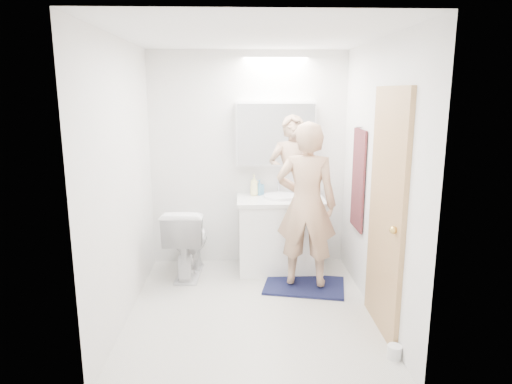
{
  "coord_description": "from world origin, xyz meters",
  "views": [
    {
      "loc": [
        -0.1,
        -3.86,
        1.96
      ],
      "look_at": [
        0.05,
        0.25,
        1.05
      ],
      "focal_mm": 31.99,
      "sensor_mm": 36.0,
      "label": 1
    }
  ],
  "objects_px": {
    "person": "(306,205)",
    "soap_bottle_b": "(259,187)",
    "vanity_cabinet": "(280,236)",
    "soap_bottle_a": "(254,185)",
    "toilet_paper_roll": "(395,352)",
    "toothbrush_cup": "(299,191)",
    "medicine_cabinet": "(275,134)",
    "toilet": "(187,241)"
  },
  "relations": [
    {
      "from": "soap_bottle_a",
      "to": "toilet_paper_roll",
      "type": "height_order",
      "value": "soap_bottle_a"
    },
    {
      "from": "person",
      "to": "toilet_paper_roll",
      "type": "xyz_separation_m",
      "value": [
        0.5,
        -1.3,
        -0.82
      ]
    },
    {
      "from": "toilet_paper_roll",
      "to": "person",
      "type": "bearing_deg",
      "value": 110.93
    },
    {
      "from": "soap_bottle_a",
      "to": "toothbrush_cup",
      "type": "relative_size",
      "value": 2.32
    },
    {
      "from": "toilet",
      "to": "toilet_paper_roll",
      "type": "distance_m",
      "value": 2.42
    },
    {
      "from": "medicine_cabinet",
      "to": "soap_bottle_b",
      "type": "relative_size",
      "value": 5.1
    },
    {
      "from": "medicine_cabinet",
      "to": "toilet_paper_roll",
      "type": "xyz_separation_m",
      "value": [
        0.75,
        -2.0,
        -1.45
      ]
    },
    {
      "from": "person",
      "to": "soap_bottle_b",
      "type": "distance_m",
      "value": 0.8
    },
    {
      "from": "toilet",
      "to": "medicine_cabinet",
      "type": "bearing_deg",
      "value": -158.1
    },
    {
      "from": "toilet",
      "to": "person",
      "type": "bearing_deg",
      "value": 166.37
    },
    {
      "from": "vanity_cabinet",
      "to": "soap_bottle_a",
      "type": "distance_m",
      "value": 0.63
    },
    {
      "from": "person",
      "to": "toilet",
      "type": "bearing_deg",
      "value": -4.77
    },
    {
      "from": "toilet_paper_roll",
      "to": "vanity_cabinet",
      "type": "bearing_deg",
      "value": 111.56
    },
    {
      "from": "vanity_cabinet",
      "to": "person",
      "type": "relative_size",
      "value": 0.55
    },
    {
      "from": "vanity_cabinet",
      "to": "person",
      "type": "distance_m",
      "value": 0.71
    },
    {
      "from": "soap_bottle_b",
      "to": "toilet_paper_roll",
      "type": "xyz_separation_m",
      "value": [
        0.93,
        -1.97,
        -0.86
      ]
    },
    {
      "from": "vanity_cabinet",
      "to": "person",
      "type": "bearing_deg",
      "value": -66.78
    },
    {
      "from": "vanity_cabinet",
      "to": "soap_bottle_b",
      "type": "bearing_deg",
      "value": 141.08
    },
    {
      "from": "toilet",
      "to": "soap_bottle_b",
      "type": "relative_size",
      "value": 4.44
    },
    {
      "from": "medicine_cabinet",
      "to": "toothbrush_cup",
      "type": "distance_m",
      "value": 0.69
    },
    {
      "from": "vanity_cabinet",
      "to": "toilet_paper_roll",
      "type": "distance_m",
      "value": 1.95
    },
    {
      "from": "medicine_cabinet",
      "to": "person",
      "type": "distance_m",
      "value": 0.98
    },
    {
      "from": "toilet",
      "to": "toothbrush_cup",
      "type": "height_order",
      "value": "toothbrush_cup"
    },
    {
      "from": "person",
      "to": "toilet_paper_roll",
      "type": "relative_size",
      "value": 14.89
    },
    {
      "from": "toothbrush_cup",
      "to": "toilet_paper_roll",
      "type": "height_order",
      "value": "toothbrush_cup"
    },
    {
      "from": "vanity_cabinet",
      "to": "medicine_cabinet",
      "type": "bearing_deg",
      "value": 101.93
    },
    {
      "from": "medicine_cabinet",
      "to": "toilet_paper_roll",
      "type": "bearing_deg",
      "value": -69.4
    },
    {
      "from": "soap_bottle_b",
      "to": "toothbrush_cup",
      "type": "height_order",
      "value": "soap_bottle_b"
    },
    {
      "from": "medicine_cabinet",
      "to": "person",
      "type": "bearing_deg",
      "value": -70.03
    },
    {
      "from": "vanity_cabinet",
      "to": "toothbrush_cup",
      "type": "bearing_deg",
      "value": 35.61
    },
    {
      "from": "vanity_cabinet",
      "to": "medicine_cabinet",
      "type": "xyz_separation_m",
      "value": [
        -0.04,
        0.21,
        1.11
      ]
    },
    {
      "from": "soap_bottle_a",
      "to": "toothbrush_cup",
      "type": "distance_m",
      "value": 0.51
    },
    {
      "from": "person",
      "to": "soap_bottle_b",
      "type": "bearing_deg",
      "value": -44.89
    },
    {
      "from": "soap_bottle_a",
      "to": "soap_bottle_b",
      "type": "xyz_separation_m",
      "value": [
        0.06,
        0.03,
        -0.03
      ]
    },
    {
      "from": "vanity_cabinet",
      "to": "medicine_cabinet",
      "type": "relative_size",
      "value": 1.02
    },
    {
      "from": "vanity_cabinet",
      "to": "toilet",
      "type": "bearing_deg",
      "value": -173.52
    },
    {
      "from": "toothbrush_cup",
      "to": "medicine_cabinet",
      "type": "bearing_deg",
      "value": 169.42
    },
    {
      "from": "medicine_cabinet",
      "to": "soap_bottle_a",
      "type": "bearing_deg",
      "value": -165.91
    },
    {
      "from": "toilet",
      "to": "soap_bottle_a",
      "type": "xyz_separation_m",
      "value": [
        0.73,
        0.27,
        0.55
      ]
    },
    {
      "from": "vanity_cabinet",
      "to": "soap_bottle_b",
      "type": "distance_m",
      "value": 0.59
    },
    {
      "from": "medicine_cabinet",
      "to": "soap_bottle_b",
      "type": "height_order",
      "value": "medicine_cabinet"
    },
    {
      "from": "toilet",
      "to": "soap_bottle_b",
      "type": "xyz_separation_m",
      "value": [
        0.79,
        0.3,
        0.52
      ]
    }
  ]
}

